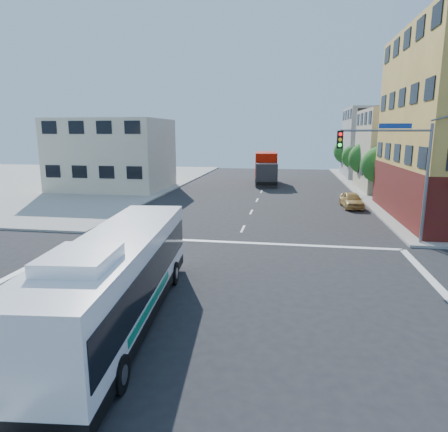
# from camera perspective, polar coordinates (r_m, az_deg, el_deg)

# --- Properties ---
(ground) EXTENTS (120.00, 120.00, 0.00)m
(ground) POSITION_cam_1_polar(r_m,az_deg,el_deg) (15.28, -3.12, -13.30)
(ground) COLOR black
(ground) RESTS_ON ground
(sidewalk_nw) EXTENTS (50.00, 50.00, 0.15)m
(sidewalk_nw) POSITION_cam_1_polar(r_m,az_deg,el_deg) (61.97, -28.72, 4.45)
(sidewalk_nw) COLOR gray
(sidewalk_nw) RESTS_ON ground
(building_east_near) EXTENTS (12.06, 10.06, 9.00)m
(building_east_near) POSITION_cam_1_polar(r_m,az_deg,el_deg) (49.53, 25.95, 8.37)
(building_east_near) COLOR tan
(building_east_near) RESTS_ON ground
(building_east_far) EXTENTS (12.06, 10.06, 10.00)m
(building_east_far) POSITION_cam_1_polar(r_m,az_deg,el_deg) (63.06, 22.42, 9.61)
(building_east_far) COLOR #A3A29D
(building_east_far) RESTS_ON ground
(building_west) EXTENTS (12.06, 10.06, 8.00)m
(building_west) POSITION_cam_1_polar(r_m,az_deg,el_deg) (47.95, -15.60, 8.44)
(building_west) COLOR beige
(building_west) RESTS_ON ground
(signal_mast_ne) EXTENTS (7.91, 1.13, 8.07)m
(signal_mast_ne) POSITION_cam_1_polar(r_m,az_deg,el_deg) (24.91, 23.54, 7.39)
(signal_mast_ne) COLOR slate
(signal_mast_ne) RESTS_ON ground
(street_tree_a) EXTENTS (3.60, 3.60, 5.53)m
(street_tree_a) POSITION_cam_1_polar(r_m,az_deg,el_deg) (42.46, 21.52, 7.11)
(street_tree_a) COLOR #392014
(street_tree_a) RESTS_ON ground
(street_tree_b) EXTENTS (3.80, 3.80, 5.79)m
(street_tree_b) POSITION_cam_1_polar(r_m,az_deg,el_deg) (50.29, 19.66, 8.04)
(street_tree_b) COLOR #392014
(street_tree_b) RESTS_ON ground
(street_tree_c) EXTENTS (3.40, 3.40, 5.29)m
(street_tree_c) POSITION_cam_1_polar(r_m,az_deg,el_deg) (58.18, 18.26, 8.27)
(street_tree_c) COLOR #392014
(street_tree_c) RESTS_ON ground
(street_tree_d) EXTENTS (4.00, 4.00, 6.03)m
(street_tree_d) POSITION_cam_1_polar(r_m,az_deg,el_deg) (66.08, 17.24, 9.05)
(street_tree_d) COLOR #392014
(street_tree_d) RESTS_ON ground
(transit_bus) EXTENTS (3.63, 11.80, 3.44)m
(transit_bus) POSITION_cam_1_polar(r_m,az_deg,el_deg) (14.12, -14.84, -8.48)
(transit_bus) COLOR black
(transit_bus) RESTS_ON ground
(box_truck) EXTENTS (3.37, 9.04, 3.98)m
(box_truck) POSITION_cam_1_polar(r_m,az_deg,el_deg) (51.68, 5.99, 6.71)
(box_truck) COLOR #262529
(box_truck) RESTS_ON ground
(parked_car) EXTENTS (1.87, 4.12, 1.37)m
(parked_car) POSITION_cam_1_polar(r_m,az_deg,el_deg) (36.75, 17.77, 2.18)
(parked_car) COLOR tan
(parked_car) RESTS_ON ground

